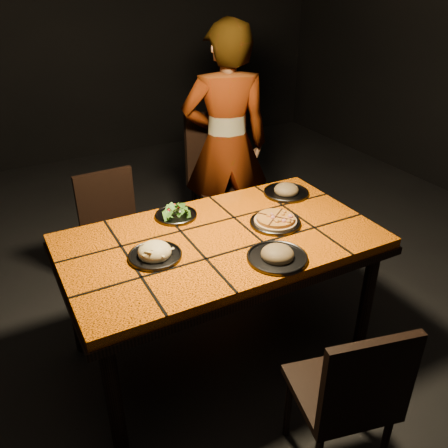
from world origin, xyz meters
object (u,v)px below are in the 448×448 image
plate_pizza (275,221)px  chair_far_right (221,172)px  chair_near (351,393)px  plate_pasta (155,253)px  chair_far_left (113,227)px  diner (226,145)px  dining_table (221,250)px

plate_pizza → chair_far_right: bearing=77.1°
chair_near → plate_pasta: (-0.46, 0.90, 0.29)m
chair_near → chair_far_left: bearing=-63.0°
plate_pasta → diner: bearing=47.2°
chair_near → chair_far_right: bearing=-90.4°
chair_far_right → chair_far_left: bearing=-162.4°
chair_far_left → chair_far_right: bearing=12.8°
chair_far_right → plate_pasta: bearing=-127.2°
chair_far_left → dining_table: bearing=-69.6°
dining_table → chair_far_left: 0.94m
chair_near → plate_pasta: 1.05m
chair_near → plate_pizza: bearing=-90.9°
chair_far_left → diner: size_ratio=0.49×
plate_pizza → plate_pasta: 0.69m
dining_table → diner: 1.13m
chair_far_left → plate_pasta: (-0.02, -0.87, 0.30)m
chair_near → diner: diner is taller
chair_near → diner: bearing=-90.6°
plate_pasta → chair_far_right: bearing=49.7°
chair_far_left → plate_pasta: bearing=-93.1°
chair_far_left → plate_pasta: size_ratio=3.24×
dining_table → chair_far_left: size_ratio=1.95×
chair_far_left → plate_pizza: chair_far_left is taller
dining_table → plate_pasta: 0.38m
chair_far_right → plate_pasta: 1.47m
chair_near → plate_pasta: size_ratio=3.25×
diner → plate_pizza: bearing=94.4°
dining_table → chair_near: bearing=-84.1°
plate_pasta → chair_far_left: bearing=88.6°
dining_table → chair_near: chair_near is taller
chair_far_left → plate_pizza: (0.67, -0.87, 0.29)m
dining_table → chair_far_right: (0.57, 1.09, -0.08)m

